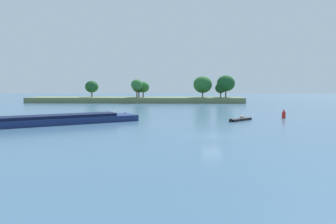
% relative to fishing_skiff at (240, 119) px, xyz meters
% --- Properties ---
extents(ground_plane, '(400.00, 400.00, 0.00)m').
position_rel_fishing_skiff_xyz_m(ground_plane, '(-6.95, -18.34, -0.23)').
color(ground_plane, '#3D607F').
extents(treeline_island, '(78.62, 13.42, 10.02)m').
position_rel_fishing_skiff_xyz_m(treeline_island, '(-22.24, 61.41, 2.49)').
color(treeline_island, '#66754C').
rests_on(treeline_island, ground).
extents(fishing_skiff, '(4.81, 4.95, 0.91)m').
position_rel_fishing_skiff_xyz_m(fishing_skiff, '(0.00, 0.00, 0.00)').
color(fishing_skiff, black).
rests_on(fishing_skiff, ground).
extents(cargo_barge, '(33.73, 24.09, 5.67)m').
position_rel_fishing_skiff_xyz_m(cargo_barge, '(-36.39, -9.54, 0.63)').
color(cargo_barge, navy).
rests_on(cargo_barge, ground).
extents(small_motorboat, '(4.12, 3.71, 0.96)m').
position_rel_fishing_skiff_xyz_m(small_motorboat, '(-24.87, 8.52, 0.03)').
color(small_motorboat, navy).
rests_on(small_motorboat, ground).
extents(channel_buoy_red, '(0.70, 0.70, 1.90)m').
position_rel_fishing_skiff_xyz_m(channel_buoy_red, '(9.35, 4.85, 0.58)').
color(channel_buoy_red, red).
rests_on(channel_buoy_red, ground).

